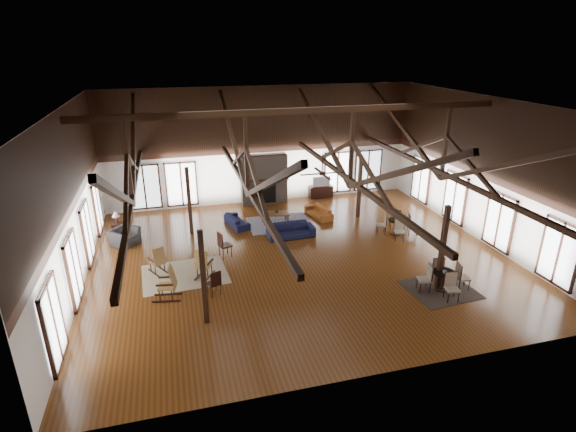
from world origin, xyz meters
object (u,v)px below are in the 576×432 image
object	(u,v)px
sofa_orange	(319,212)
armchair	(124,237)
sofa_navy_front	(291,230)
cafe_table_far	(397,224)
cafe_table_near	(444,277)
coffee_table	(275,214)
tv_console	(321,192)
sofa_navy_left	(237,221)

from	to	relation	value
sofa_orange	armchair	xyz separation A→B (m)	(-8.96, -0.89, 0.10)
sofa_navy_front	sofa_orange	xyz separation A→B (m)	(1.95, 1.96, -0.05)
armchair	cafe_table_far	world-z (taller)	cafe_table_far
cafe_table_near	sofa_orange	bearing A→B (deg)	104.23
armchair	cafe_table_far	bearing A→B (deg)	-58.87
armchair	cafe_table_near	size ratio (longest dim) A/B	0.58
coffee_table	sofa_orange	bearing A→B (deg)	16.46
sofa_navy_front	sofa_orange	bearing A→B (deg)	43.03
coffee_table	tv_console	size ratio (longest dim) A/B	1.11
armchair	coffee_table	bearing A→B (deg)	-43.43
sofa_orange	sofa_navy_front	bearing A→B (deg)	-56.93
sofa_navy_left	sofa_orange	world-z (taller)	sofa_orange
sofa_navy_left	cafe_table_near	distance (m)	9.65
sofa_orange	armchair	distance (m)	9.00
sofa_navy_left	cafe_table_near	size ratio (longest dim) A/B	0.92
cafe_table_far	armchair	bearing A→B (deg)	170.15
tv_console	sofa_navy_front	bearing A→B (deg)	-122.26
sofa_navy_left	cafe_table_near	xyz separation A→B (m)	(5.99, -7.56, 0.23)
sofa_navy_front	cafe_table_far	xyz separation A→B (m)	(4.61, -0.94, 0.17)
cafe_table_near	cafe_table_far	distance (m)	4.81
sofa_navy_left	sofa_orange	size ratio (longest dim) A/B	0.99
sofa_orange	sofa_navy_left	bearing A→B (deg)	-100.82
sofa_navy_front	armchair	xyz separation A→B (m)	(-7.01, 1.08, 0.05)
armchair	cafe_table_near	bearing A→B (deg)	-80.88
sofa_navy_left	coffee_table	world-z (taller)	coffee_table
coffee_table	cafe_table_near	bearing A→B (deg)	-49.93
sofa_navy_front	sofa_orange	distance (m)	2.76
coffee_table	sofa_navy_left	bearing A→B (deg)	-173.54
sofa_navy_left	armchair	size ratio (longest dim) A/B	1.58
coffee_table	cafe_table_near	size ratio (longest dim) A/B	0.77
cafe_table_near	tv_console	distance (m)	10.47
sofa_navy_front	tv_console	distance (m)	5.60
sofa_navy_left	cafe_table_far	bearing A→B (deg)	-125.93
sofa_navy_left	sofa_navy_front	bearing A→B (deg)	-144.86
coffee_table	cafe_table_near	world-z (taller)	cafe_table_near
cafe_table_far	tv_console	world-z (taller)	cafe_table_far
sofa_navy_left	cafe_table_far	distance (m)	7.28
sofa_navy_left	tv_console	bearing A→B (deg)	-73.84
armchair	tv_console	distance (m)	10.65
coffee_table	tv_console	xyz separation A→B (m)	(3.29, 3.00, -0.13)
sofa_navy_left	cafe_table_far	xyz separation A→B (m)	(6.71, -2.81, 0.23)
sofa_navy_front	armchair	distance (m)	7.09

